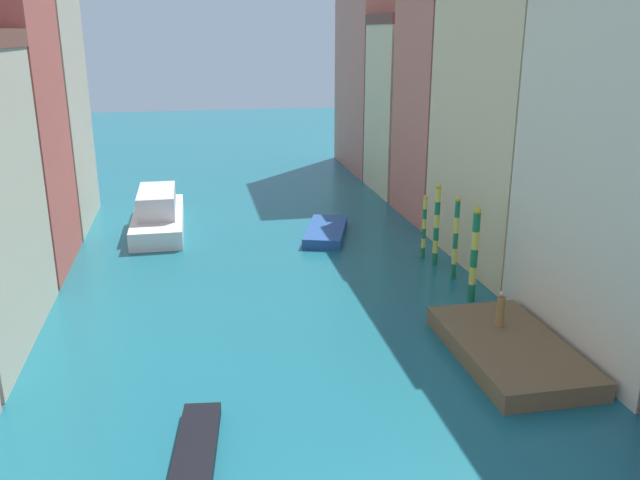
% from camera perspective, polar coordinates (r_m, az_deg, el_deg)
% --- Properties ---
extents(ground_plane, '(154.00, 154.00, 0.00)m').
position_cam_1_polar(ground_plane, '(39.68, -4.97, -1.31)').
color(ground_plane, '#196070').
extents(building_left_3, '(6.91, 9.12, 19.38)m').
position_cam_1_polar(building_left_3, '(48.09, -24.30, 12.40)').
color(building_left_3, '#BCB299').
rests_on(building_left_3, ground).
extents(building_right_2, '(6.91, 11.46, 15.25)m').
position_cam_1_polar(building_right_2, '(38.86, 17.11, 9.17)').
color(building_right_2, beige).
rests_on(building_right_2, ground).
extents(building_right_3, '(6.91, 7.89, 15.49)m').
position_cam_1_polar(building_right_3, '(47.61, 11.63, 11.16)').
color(building_right_3, '#C6705B').
rests_on(building_right_3, ground).
extents(building_right_4, '(6.91, 7.59, 14.09)m').
position_cam_1_polar(building_right_4, '(55.23, 8.35, 11.46)').
color(building_right_4, beige).
rests_on(building_right_4, ground).
extents(building_right_5, '(6.91, 12.00, 22.35)m').
position_cam_1_polar(building_right_5, '(64.42, 5.53, 16.11)').
color(building_right_5, '#C6705B').
rests_on(building_right_5, ground).
extents(waterfront_dock, '(4.28, 7.90, 0.77)m').
position_cam_1_polar(waterfront_dock, '(28.46, 16.07, -9.07)').
color(waterfront_dock, brown).
rests_on(waterfront_dock, ground).
extents(person_on_dock, '(0.36, 0.36, 1.60)m').
position_cam_1_polar(person_on_dock, '(29.21, 15.34, -5.85)').
color(person_on_dock, olive).
rests_on(person_on_dock, waterfront_dock).
extents(mooring_pole_0, '(0.39, 0.39, 4.85)m').
position_cam_1_polar(mooring_pole_0, '(32.97, 13.20, -1.15)').
color(mooring_pole_0, '#197247').
rests_on(mooring_pole_0, ground).
extents(mooring_pole_1, '(0.29, 0.29, 4.57)m').
position_cam_1_polar(mooring_pole_1, '(35.81, 11.65, 0.20)').
color(mooring_pole_1, '#197247').
rests_on(mooring_pole_1, ground).
extents(mooring_pole_2, '(0.33, 0.33, 4.81)m').
position_cam_1_polar(mooring_pole_2, '(37.69, 10.05, 1.37)').
color(mooring_pole_2, '#197247').
rests_on(mooring_pole_2, ground).
extents(mooring_pole_3, '(0.26, 0.26, 3.80)m').
position_cam_1_polar(mooring_pole_3, '(39.06, 8.99, 1.21)').
color(mooring_pole_3, '#197247').
rests_on(mooring_pole_3, ground).
extents(vaporetto_white, '(3.27, 9.90, 2.72)m').
position_cam_1_polar(vaporetto_white, '(45.74, -13.84, 2.19)').
color(vaporetto_white, white).
rests_on(vaporetto_white, ground).
extents(motorboat_0, '(4.03, 6.32, 0.63)m').
position_cam_1_polar(motorboat_0, '(43.10, 0.53, 0.75)').
color(motorboat_0, '#234C93').
rests_on(motorboat_0, ground).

